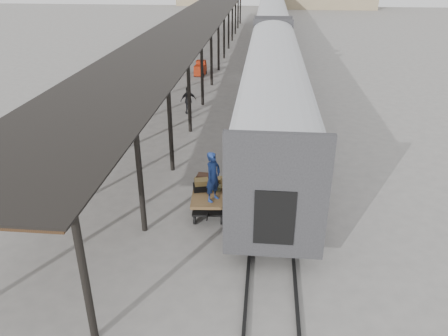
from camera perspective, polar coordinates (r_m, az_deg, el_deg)
name	(u,v)px	position (r m, az deg, el deg)	size (l,w,h in m)	color
ground	(191,204)	(17.58, -4.36, -4.68)	(160.00, 160.00, 0.00)	slate
train	(272,22)	(49.10, 6.27, 18.40)	(3.45, 76.01, 4.01)	silver
canopy	(196,20)	(39.70, -3.68, 18.68)	(4.90, 64.30, 4.15)	#422B19
rails	(271,47)	(49.70, 6.12, 15.42)	(1.54, 150.00, 0.12)	black
baggage_cart	(209,196)	(16.78, -1.98, -3.64)	(1.44, 2.49, 0.86)	brown
suitcase_stack	(206,183)	(16.90, -2.42, -1.91)	(1.14, 1.18, 0.45)	#323234
luggage_tug	(200,69)	(37.20, -3.10, 12.79)	(0.93, 1.41, 1.19)	maroon
porter	(213,177)	(15.64, -1.43, -1.15)	(0.69, 0.45, 1.90)	navy
pedestrian	(188,100)	(27.64, -4.67, 8.80)	(1.00, 0.42, 1.71)	black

